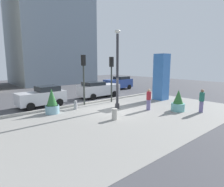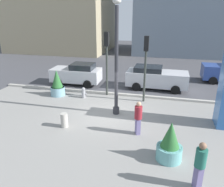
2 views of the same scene
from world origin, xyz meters
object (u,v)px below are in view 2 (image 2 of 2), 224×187
Objects in this scene: potted_plant_by_pillar at (170,144)px; traffic_light_far_side at (107,54)px; fire_hydrant at (84,93)px; pedestrian_on_sidewalk at (138,117)px; lamp_post at (116,62)px; car_curb_east at (77,74)px; concrete_bollard at (64,120)px; pedestrian_crossing at (200,164)px; potted_plant_mid_plaza at (57,85)px; traffic_light_corner at (146,58)px; car_intersection at (156,77)px.

traffic_light_far_side is at bearing 123.36° from potted_plant_by_pillar.
fire_hydrant is 5.82m from pedestrian_on_sidewalk.
lamp_post reaches higher than car_curb_east.
potted_plant_by_pillar is 8.15m from traffic_light_far_side.
concrete_bollard is at bearing -135.54° from lamp_post.
car_curb_east is 2.26× the size of pedestrian_crossing.
potted_plant_mid_plaza is 0.46× the size of car_curb_east.
car_curb_east is (-5.66, 2.47, -2.02)m from traffic_light_corner.
potted_plant_by_pillar is at bearing -44.47° from fire_hydrant.
traffic_light_far_side is at bearing 15.37° from potted_plant_mid_plaza.
fire_hydrant is at bearing 144.38° from lamp_post.
concrete_bollard is 0.43× the size of pedestrian_crossing.
pedestrian_on_sidewalk is at bearing -93.20° from car_intersection.
traffic_light_corner reaches higher than pedestrian_crossing.
car_curb_east is (-1.59, 2.81, 0.48)m from fire_hydrant.
fire_hydrant is (-2.73, 1.96, -2.65)m from lamp_post.
traffic_light_corner is at bearing -23.58° from car_curb_east.
concrete_bollard is 0.45× the size of pedestrian_on_sidewalk.
car_intersection is at bearing 34.54° from fire_hydrant.
traffic_light_corner is at bearing 105.52° from potted_plant_by_pillar.
potted_plant_by_pillar is 2.21× the size of fire_hydrant.
lamp_post is 4.28m from fire_hydrant.
lamp_post is 1.36× the size of car_intersection.
pedestrian_crossing is (8.24, -9.78, 0.13)m from car_curb_east.
potted_plant_by_pillar is 0.36× the size of car_intersection.
pedestrian_crossing is (2.00, -10.18, 0.11)m from car_intersection.
car_intersection reaches higher than fire_hydrant.
lamp_post is 3.37× the size of potted_plant_mid_plaza.
lamp_post is 1.47× the size of traffic_light_corner.
traffic_light_far_side is (0.90, 5.06, 2.57)m from concrete_bollard.
traffic_light_corner is at bearing 51.49° from concrete_bollard.
lamp_post is at bearing 127.98° from pedestrian_crossing.
pedestrian_on_sidewalk is (-2.40, 3.04, -0.05)m from pedestrian_crossing.
potted_plant_by_pillar is 0.38× the size of traffic_light_far_side.
car_intersection is at bearing 3.60° from car_curb_east.
concrete_bollard is at bearing -119.43° from car_intersection.
pedestrian_crossing is at bearing -70.54° from traffic_light_corner.
lamp_post is at bearing -65.45° from traffic_light_far_side.
potted_plant_by_pillar is at bearing -49.04° from car_curb_east.
traffic_light_corner is (5.99, 0.33, 2.08)m from potted_plant_mid_plaza.
traffic_light_corner is at bearing 92.41° from pedestrian_on_sidewalk.
traffic_light_corner reaches higher than pedestrian_on_sidewalk.
lamp_post is at bearing -22.89° from potted_plant_mid_plaza.
pedestrian_crossing is (8.58, -6.99, 0.19)m from potted_plant_mid_plaza.
pedestrian_crossing is at bearing -39.17° from potted_plant_mid_plaza.
traffic_light_far_side reaches higher than potted_plant_mid_plaza.
concrete_bollard is 0.17× the size of traffic_light_far_side.
lamp_post is at bearing 44.46° from concrete_bollard.
pedestrian_crossing is at bearing -78.86° from car_intersection.
concrete_bollard is at bearing -177.07° from pedestrian_on_sidewalk.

